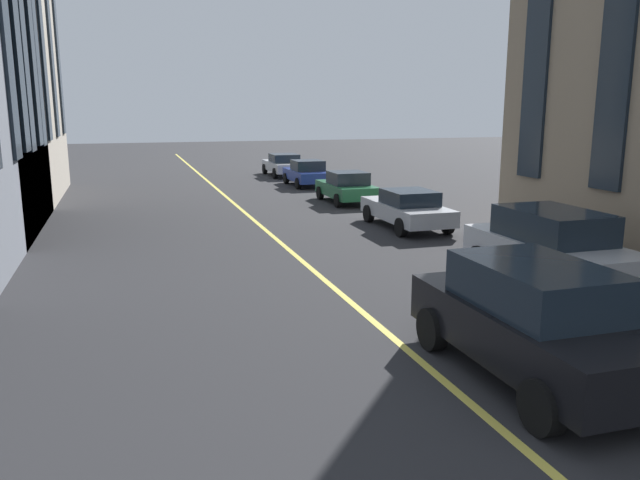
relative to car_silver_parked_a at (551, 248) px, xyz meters
name	(u,v)px	position (x,y,z in m)	size (l,w,h in m)	color
lane_centre_line	(282,244)	(6.65, 4.90, -0.96)	(80.00, 0.16, 0.01)	#D8C64C
car_silver_parked_a	(551,248)	(0.00, 0.00, 0.00)	(4.70, 2.14, 1.88)	#B7BABF
car_silver_near	(284,165)	(25.96, 0.00, -0.27)	(4.40, 1.95, 1.37)	#B7BABF
car_blue_oncoming	(307,173)	(20.71, 0.00, -0.27)	(3.90, 1.89, 1.40)	navy
car_silver_mid	(407,208)	(7.94, 0.00, -0.27)	(4.40, 1.95, 1.37)	#B7BABF
car_black_parked_b	(534,320)	(-4.24, 3.53, 0.00)	(4.70, 2.14, 1.88)	black
car_green_far	(347,187)	(14.29, 0.00, -0.27)	(3.90, 1.89, 1.40)	#1E6038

